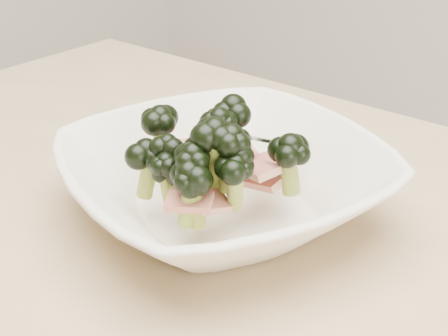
% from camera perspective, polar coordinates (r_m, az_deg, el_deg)
% --- Properties ---
extents(broccoli_dish, '(0.37, 0.37, 0.12)m').
position_cam_1_polar(broccoli_dish, '(0.58, -0.11, -0.91)').
color(broccoli_dish, beige).
rests_on(broccoli_dish, dining_table).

